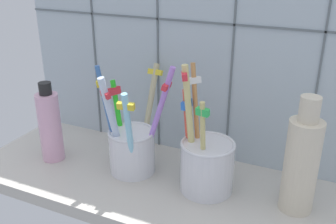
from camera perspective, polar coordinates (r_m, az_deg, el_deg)
name	(u,v)px	position (r cm, az deg, el deg)	size (l,w,h in cm)	color
counter_slab	(165,188)	(61.40, -0.44, -11.14)	(64.00, 22.00, 2.00)	#BCB7AD
tile_wall_back	(196,36)	(63.19, 4.23, 11.12)	(64.00, 2.20, 45.00)	#B2C1CC
toothbrush_cup_left	(132,145)	(61.91, -5.38, -4.84)	(12.11, 13.71, 18.25)	white
toothbrush_cup_right	(206,162)	(57.39, 5.61, -7.38)	(8.53, 8.02, 19.16)	silver
ceramic_vase	(301,162)	(54.59, 19.11, -7.05)	(4.55, 4.55, 16.64)	beige
soap_bottle	(50,125)	(67.36, -17.05, -1.91)	(3.72, 3.72, 13.78)	#E4ABC9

